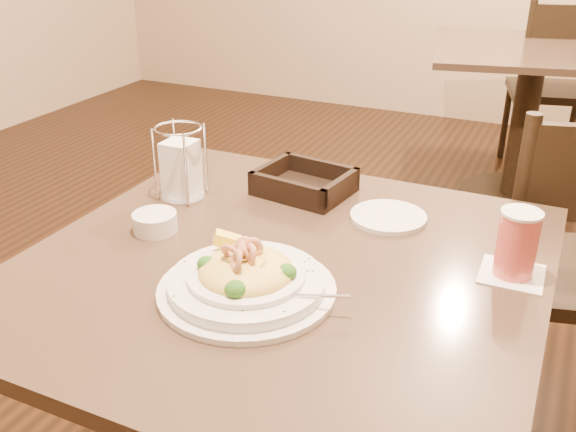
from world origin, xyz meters
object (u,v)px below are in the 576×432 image
at_px(dining_chair_near, 572,267).
at_px(dining_chair_far, 554,85).
at_px(napkin_caddy, 181,167).
at_px(side_plate, 388,217).
at_px(background_table, 528,98).
at_px(pasta_bowl, 246,278).
at_px(bread_basket, 304,184).
at_px(butter_ramekin, 155,222).
at_px(main_table, 284,366).
at_px(drink_glass, 517,244).

height_order(dining_chair_near, dining_chair_far, same).
xyz_separation_m(napkin_caddy, side_plate, (0.44, 0.08, -0.06)).
relative_size(background_table, pasta_bowl, 3.28).
relative_size(dining_chair_near, pasta_bowl, 2.86).
distance_m(dining_chair_near, bread_basket, 0.75).
bearing_deg(pasta_bowl, butter_ramekin, 155.51).
distance_m(background_table, dining_chair_far, 0.41).
bearing_deg(napkin_caddy, side_plate, 10.64).
relative_size(dining_chair_far, side_plate, 6.00).
height_order(pasta_bowl, butter_ramekin, pasta_bowl).
distance_m(main_table, side_plate, 0.37).
relative_size(drink_glass, butter_ramekin, 1.40).
relative_size(pasta_bowl, drink_glass, 2.70).
xyz_separation_m(main_table, bread_basket, (-0.09, 0.29, 0.26)).
height_order(background_table, bread_basket, bread_basket).
bearing_deg(butter_ramekin, side_plate, 31.51).
xyz_separation_m(pasta_bowl, butter_ramekin, (-0.27, 0.12, -0.01)).
bearing_deg(butter_ramekin, dining_chair_far, 77.86).
xyz_separation_m(pasta_bowl, drink_glass, (0.39, 0.24, 0.03)).
height_order(main_table, dining_chair_near, dining_chair_near).
bearing_deg(background_table, napkin_caddy, -104.03).
bearing_deg(drink_glass, side_plate, 154.60).
bearing_deg(dining_chair_far, butter_ramekin, 64.53).
bearing_deg(dining_chair_far, napkin_caddy, 62.85).
bearing_deg(napkin_caddy, dining_chair_near, 32.74).
xyz_separation_m(dining_chair_near, napkin_caddy, (-0.81, -0.52, 0.32)).
height_order(side_plate, butter_ramekin, butter_ramekin).
relative_size(side_plate, butter_ramekin, 1.80).
bearing_deg(background_table, dining_chair_far, 77.33).
xyz_separation_m(main_table, drink_glass, (0.38, 0.12, 0.30)).
height_order(background_table, pasta_bowl, pasta_bowl).
distance_m(main_table, butter_ramekin, 0.38).
distance_m(main_table, dining_chair_near, 0.84).
height_order(dining_chair_near, pasta_bowl, dining_chair_near).
bearing_deg(dining_chair_near, pasta_bowl, 43.71).
bearing_deg(main_table, dining_chair_far, 83.67).
bearing_deg(background_table, butter_ramekin, -102.05).
distance_m(dining_chair_far, side_plate, 2.43).
distance_m(background_table, pasta_bowl, 2.41).
xyz_separation_m(bread_basket, side_plate, (0.21, -0.05, -0.01)).
relative_size(pasta_bowl, butter_ramekin, 3.77).
xyz_separation_m(pasta_bowl, side_plate, (0.13, 0.37, -0.02)).
height_order(main_table, side_plate, side_plate).
relative_size(drink_glass, bread_basket, 0.56).
distance_m(dining_chair_near, drink_glass, 0.65).
height_order(dining_chair_near, drink_glass, dining_chair_near).
distance_m(drink_glass, butter_ramekin, 0.67).
height_order(dining_chair_far, drink_glass, dining_chair_far).
distance_m(dining_chair_near, dining_chair_far, 1.98).
xyz_separation_m(main_table, pasta_bowl, (-0.01, -0.12, 0.27)).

